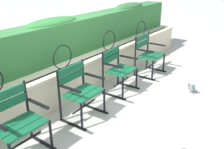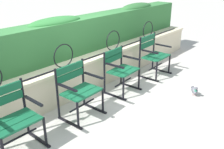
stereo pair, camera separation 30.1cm
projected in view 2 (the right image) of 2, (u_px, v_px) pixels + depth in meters
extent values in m
plane|color=#BCB7AD|center=(115.00, 104.00, 4.49)|extent=(60.00, 60.00, 0.00)
cube|color=beige|center=(82.00, 77.00, 4.89)|extent=(7.64, 0.35, 0.59)
cube|color=beige|center=(81.00, 61.00, 4.76)|extent=(7.64, 0.41, 0.05)
cylinder|color=black|center=(83.00, 60.00, 4.70)|extent=(7.09, 0.02, 0.02)
torus|color=black|center=(64.00, 56.00, 4.31)|extent=(0.42, 0.02, 0.42)
torus|color=black|center=(113.00, 41.00, 5.22)|extent=(0.42, 0.02, 0.42)
torus|color=black|center=(148.00, 30.00, 6.14)|extent=(0.42, 0.02, 0.42)
cube|color=#387A3D|center=(65.00, 38.00, 4.87)|extent=(7.49, 0.47, 0.68)
ellipsoid|color=#307837|center=(56.00, 22.00, 4.60)|extent=(1.14, 0.42, 0.18)
ellipsoid|color=#326B35|center=(137.00, 7.00, 6.39)|extent=(1.12, 0.42, 0.20)
cube|color=#145B38|center=(21.00, 126.00, 3.10)|extent=(0.58, 0.13, 0.03)
cube|color=#145B38|center=(15.00, 122.00, 3.19)|extent=(0.58, 0.13, 0.03)
cube|color=#145B38|center=(9.00, 118.00, 3.27)|extent=(0.58, 0.13, 0.03)
cube|color=#145B38|center=(1.00, 91.00, 3.19)|extent=(0.58, 0.03, 0.11)
cube|color=#145B38|center=(3.00, 101.00, 3.25)|extent=(0.58, 0.03, 0.11)
cylinder|color=black|center=(25.00, 107.00, 3.53)|extent=(0.04, 0.04, 0.87)
cylinder|color=black|center=(45.00, 132.00, 3.36)|extent=(0.04, 0.04, 0.44)
cube|color=black|center=(38.00, 139.00, 3.55)|extent=(0.04, 0.52, 0.02)
cube|color=black|center=(33.00, 101.00, 3.32)|extent=(0.04, 0.40, 0.03)
cylinder|color=black|center=(18.00, 138.00, 3.28)|extent=(0.55, 0.03, 0.03)
cube|color=#145B38|center=(88.00, 94.00, 3.89)|extent=(0.57, 0.15, 0.03)
cube|color=#145B38|center=(82.00, 92.00, 3.97)|extent=(0.57, 0.15, 0.03)
cube|color=#145B38|center=(75.00, 89.00, 4.04)|extent=(0.57, 0.15, 0.03)
cube|color=#145B38|center=(70.00, 68.00, 3.97)|extent=(0.57, 0.05, 0.11)
cube|color=#145B38|center=(70.00, 76.00, 4.02)|extent=(0.57, 0.05, 0.11)
cylinder|color=black|center=(83.00, 83.00, 4.31)|extent=(0.04, 0.04, 0.85)
cylinder|color=black|center=(103.00, 101.00, 4.15)|extent=(0.04, 0.04, 0.44)
cube|color=black|center=(94.00, 108.00, 4.34)|extent=(0.06, 0.52, 0.02)
cube|color=black|center=(93.00, 76.00, 4.10)|extent=(0.05, 0.40, 0.03)
cylinder|color=black|center=(57.00, 95.00, 3.90)|extent=(0.04, 0.04, 0.85)
cylinder|color=black|center=(78.00, 115.00, 3.74)|extent=(0.04, 0.04, 0.44)
cube|color=black|center=(70.00, 123.00, 3.93)|extent=(0.06, 0.52, 0.02)
cube|color=black|center=(67.00, 87.00, 3.69)|extent=(0.05, 0.40, 0.03)
cylinder|color=black|center=(82.00, 105.00, 4.06)|extent=(0.54, 0.05, 0.03)
cube|color=#145B38|center=(129.00, 72.00, 4.71)|extent=(0.55, 0.16, 0.03)
cube|color=#145B38|center=(123.00, 71.00, 4.79)|extent=(0.55, 0.16, 0.03)
cube|color=#145B38|center=(117.00, 69.00, 4.87)|extent=(0.55, 0.16, 0.03)
cube|color=#145B38|center=(113.00, 52.00, 4.80)|extent=(0.54, 0.06, 0.11)
cube|color=#145B38|center=(113.00, 58.00, 4.85)|extent=(0.54, 0.06, 0.11)
cylinder|color=black|center=(121.00, 65.00, 5.13)|extent=(0.04, 0.04, 0.82)
cylinder|color=black|center=(139.00, 79.00, 4.97)|extent=(0.04, 0.04, 0.44)
cube|color=black|center=(131.00, 86.00, 5.15)|extent=(0.07, 0.52, 0.02)
cube|color=black|center=(131.00, 58.00, 4.92)|extent=(0.06, 0.40, 0.03)
cylinder|color=black|center=(104.00, 73.00, 4.73)|extent=(0.04, 0.04, 0.82)
cylinder|color=black|center=(123.00, 89.00, 4.57)|extent=(0.04, 0.04, 0.44)
cube|color=black|center=(115.00, 96.00, 4.76)|extent=(0.07, 0.52, 0.02)
cube|color=black|center=(115.00, 66.00, 4.52)|extent=(0.06, 0.40, 0.03)
cylinder|color=black|center=(123.00, 82.00, 4.88)|extent=(0.52, 0.06, 0.03)
cube|color=#145B38|center=(162.00, 58.00, 5.48)|extent=(0.59, 0.14, 0.03)
cube|color=#145B38|center=(156.00, 56.00, 5.56)|extent=(0.59, 0.14, 0.03)
cube|color=#145B38|center=(151.00, 55.00, 5.64)|extent=(0.59, 0.14, 0.03)
cube|color=#145B38|center=(148.00, 38.00, 5.56)|extent=(0.59, 0.05, 0.11)
cube|color=#145B38|center=(147.00, 45.00, 5.61)|extent=(0.59, 0.05, 0.11)
cylinder|color=black|center=(153.00, 51.00, 5.91)|extent=(0.04, 0.04, 0.89)
cylinder|color=black|center=(169.00, 64.00, 5.75)|extent=(0.04, 0.04, 0.44)
cube|color=black|center=(161.00, 71.00, 5.94)|extent=(0.06, 0.52, 0.02)
cube|color=black|center=(163.00, 46.00, 5.70)|extent=(0.05, 0.40, 0.03)
cylinder|color=black|center=(140.00, 57.00, 5.49)|extent=(0.04, 0.04, 0.89)
cylinder|color=black|center=(156.00, 72.00, 5.32)|extent=(0.04, 0.04, 0.44)
cube|color=black|center=(148.00, 78.00, 5.51)|extent=(0.06, 0.52, 0.02)
cube|color=black|center=(150.00, 52.00, 5.28)|extent=(0.05, 0.40, 0.03)
cylinder|color=black|center=(155.00, 67.00, 5.65)|extent=(0.56, 0.05, 0.03)
ellipsoid|color=slate|center=(195.00, 91.00, 4.75)|extent=(0.21, 0.19, 0.11)
cylinder|color=#2D6B56|center=(196.00, 90.00, 4.68)|extent=(0.08, 0.07, 0.06)
sphere|color=#55555D|center=(196.00, 88.00, 4.64)|extent=(0.06, 0.06, 0.06)
cone|color=black|center=(197.00, 89.00, 4.61)|extent=(0.03, 0.02, 0.01)
cone|color=#4A4A52|center=(193.00, 88.00, 4.86)|extent=(0.10, 0.10, 0.06)
ellipsoid|color=#5B5B63|center=(197.00, 90.00, 4.76)|extent=(0.13, 0.10, 0.07)
ellipsoid|color=#5B5B63|center=(192.00, 90.00, 4.76)|extent=(0.13, 0.10, 0.07)
cylinder|color=#C6515B|center=(195.00, 95.00, 4.78)|extent=(0.01, 0.01, 0.05)
cylinder|color=#C6515B|center=(193.00, 94.00, 4.80)|extent=(0.01, 0.01, 0.05)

